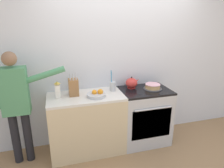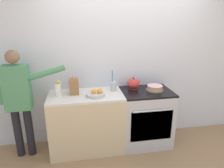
{
  "view_description": "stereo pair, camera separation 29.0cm",
  "coord_description": "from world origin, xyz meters",
  "px_view_note": "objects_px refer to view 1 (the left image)",
  "views": [
    {
      "loc": [
        -1.03,
        -2.39,
        1.96
      ],
      "look_at": [
        -0.27,
        0.26,
        1.06
      ],
      "focal_mm": 32.0,
      "sensor_mm": 36.0,
      "label": 1
    },
    {
      "loc": [
        -0.75,
        -2.46,
        1.96
      ],
      "look_at": [
        -0.27,
        0.26,
        1.06
      ],
      "focal_mm": 32.0,
      "sensor_mm": 36.0,
      "label": 2
    }
  ],
  "objects_px": {
    "utensil_crock": "(112,86)",
    "tea_kettle": "(132,83)",
    "person_baker": "(17,100)",
    "fruit_bowl": "(97,94)",
    "layer_cake": "(153,87)",
    "stove_range": "(144,116)",
    "milk_carton": "(58,90)",
    "knife_block": "(74,87)"
  },
  "relations": [
    {
      "from": "utensil_crock",
      "to": "tea_kettle",
      "type": "bearing_deg",
      "value": 7.84
    },
    {
      "from": "person_baker",
      "to": "utensil_crock",
      "type": "bearing_deg",
      "value": -2.46
    },
    {
      "from": "fruit_bowl",
      "to": "layer_cake",
      "type": "bearing_deg",
      "value": 5.15
    },
    {
      "from": "utensil_crock",
      "to": "person_baker",
      "type": "distance_m",
      "value": 1.35
    },
    {
      "from": "stove_range",
      "to": "tea_kettle",
      "type": "distance_m",
      "value": 0.58
    },
    {
      "from": "stove_range",
      "to": "milk_carton",
      "type": "distance_m",
      "value": 1.43
    },
    {
      "from": "milk_carton",
      "to": "utensil_crock",
      "type": "bearing_deg",
      "value": 4.3
    },
    {
      "from": "knife_block",
      "to": "milk_carton",
      "type": "height_order",
      "value": "knife_block"
    },
    {
      "from": "knife_block",
      "to": "stove_range",
      "type": "bearing_deg",
      "value": -3.66
    },
    {
      "from": "knife_block",
      "to": "person_baker",
      "type": "bearing_deg",
      "value": -174.57
    },
    {
      "from": "stove_range",
      "to": "utensil_crock",
      "type": "height_order",
      "value": "utensil_crock"
    },
    {
      "from": "knife_block",
      "to": "utensil_crock",
      "type": "xyz_separation_m",
      "value": [
        0.59,
        0.03,
        -0.04
      ]
    },
    {
      "from": "knife_block",
      "to": "person_baker",
      "type": "relative_size",
      "value": 0.21
    },
    {
      "from": "layer_cake",
      "to": "tea_kettle",
      "type": "xyz_separation_m",
      "value": [
        -0.3,
        0.14,
        0.04
      ]
    },
    {
      "from": "stove_range",
      "to": "tea_kettle",
      "type": "height_order",
      "value": "tea_kettle"
    },
    {
      "from": "person_baker",
      "to": "knife_block",
      "type": "bearing_deg",
      "value": -1.19
    },
    {
      "from": "tea_kettle",
      "to": "utensil_crock",
      "type": "height_order",
      "value": "utensil_crock"
    },
    {
      "from": "tea_kettle",
      "to": "person_baker",
      "type": "relative_size",
      "value": 0.15
    },
    {
      "from": "stove_range",
      "to": "fruit_bowl",
      "type": "distance_m",
      "value": 0.93
    },
    {
      "from": "stove_range",
      "to": "fruit_bowl",
      "type": "bearing_deg",
      "value": -174.18
    },
    {
      "from": "milk_carton",
      "to": "knife_block",
      "type": "bearing_deg",
      "value": 8.9
    },
    {
      "from": "stove_range",
      "to": "utensil_crock",
      "type": "xyz_separation_m",
      "value": [
        -0.5,
        0.1,
        0.54
      ]
    },
    {
      "from": "knife_block",
      "to": "utensil_crock",
      "type": "height_order",
      "value": "knife_block"
    },
    {
      "from": "layer_cake",
      "to": "stove_range",
      "type": "bearing_deg",
      "value": -178.97
    },
    {
      "from": "utensil_crock",
      "to": "person_baker",
      "type": "bearing_deg",
      "value": -175.84
    },
    {
      "from": "knife_block",
      "to": "fruit_bowl",
      "type": "distance_m",
      "value": 0.35
    },
    {
      "from": "stove_range",
      "to": "layer_cake",
      "type": "height_order",
      "value": "layer_cake"
    },
    {
      "from": "tea_kettle",
      "to": "person_baker",
      "type": "height_order",
      "value": "person_baker"
    },
    {
      "from": "layer_cake",
      "to": "knife_block",
      "type": "height_order",
      "value": "knife_block"
    },
    {
      "from": "stove_range",
      "to": "utensil_crock",
      "type": "bearing_deg",
      "value": 169.22
    },
    {
      "from": "tea_kettle",
      "to": "utensil_crock",
      "type": "relative_size",
      "value": 0.73
    },
    {
      "from": "knife_block",
      "to": "tea_kettle",
      "type": "bearing_deg",
      "value": 4.46
    },
    {
      "from": "milk_carton",
      "to": "stove_range",
      "type": "bearing_deg",
      "value": -1.53
    },
    {
      "from": "person_baker",
      "to": "stove_range",
      "type": "bearing_deg",
      "value": -6.57
    },
    {
      "from": "utensil_crock",
      "to": "person_baker",
      "type": "height_order",
      "value": "person_baker"
    },
    {
      "from": "layer_cake",
      "to": "knife_block",
      "type": "relative_size",
      "value": 0.86
    },
    {
      "from": "tea_kettle",
      "to": "person_baker",
      "type": "xyz_separation_m",
      "value": [
        -1.67,
        -0.14,
        -0.04
      ]
    },
    {
      "from": "knife_block",
      "to": "fruit_bowl",
      "type": "relative_size",
      "value": 1.25
    },
    {
      "from": "utensil_crock",
      "to": "person_baker",
      "type": "xyz_separation_m",
      "value": [
        -1.34,
        -0.1,
        -0.05
      ]
    },
    {
      "from": "person_baker",
      "to": "milk_carton",
      "type": "bearing_deg",
      "value": -2.66
    },
    {
      "from": "tea_kettle",
      "to": "milk_carton",
      "type": "relative_size",
      "value": 0.99
    },
    {
      "from": "utensil_crock",
      "to": "fruit_bowl",
      "type": "bearing_deg",
      "value": -148.25
    }
  ]
}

